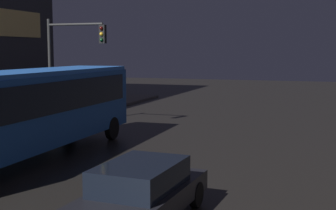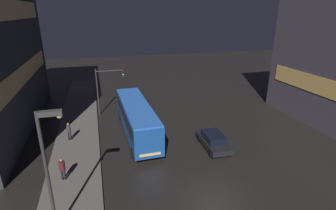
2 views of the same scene
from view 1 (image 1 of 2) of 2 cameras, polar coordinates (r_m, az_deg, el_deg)
The scene contains 3 objects.
bus_near at distance 17.61m, azimuth -16.37°, elevation 0.03°, with size 2.72×11.73×3.23m.
car_taxi at distance 10.92m, azimuth -3.35°, elevation -10.49°, with size 2.05×4.46×1.39m.
traffic_light_main at distance 24.17m, azimuth -11.90°, elevation 6.12°, with size 3.29×0.35×5.55m.
Camera 1 is at (7.01, -3.28, 3.93)m, focal length 50.00 mm.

